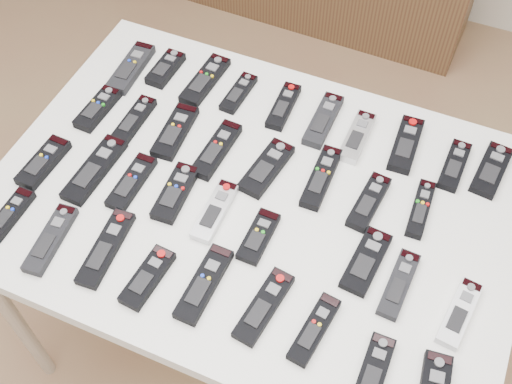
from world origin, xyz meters
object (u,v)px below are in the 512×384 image
at_px(remote_0, 131,68).
at_px(remote_4, 283,106).
at_px(remote_18, 44,162).
at_px(remote_27, 10,214).
at_px(remote_5, 323,120).
at_px(remote_33, 314,329).
at_px(remote_11, 134,120).
at_px(remote_13, 217,150).
at_px(remote_19, 95,169).
at_px(remote_23, 259,236).
at_px(remote_3, 239,93).
at_px(remote_25, 399,284).
at_px(remote_31, 204,284).
at_px(remote_34, 373,371).
at_px(remote_2, 205,80).
at_px(remote_9, 491,170).
at_px(remote_14, 267,168).
at_px(remote_22, 215,211).
at_px(remote_8, 454,166).
at_px(remote_10, 98,109).
at_px(remote_32, 264,306).
at_px(remote_24, 366,261).
at_px(remote_26, 459,313).
at_px(remote_17, 421,209).
at_px(remote_6, 357,137).
at_px(remote_16, 369,202).
at_px(remote_15, 321,177).
at_px(remote_30, 148,277).
at_px(remote_29, 106,248).
at_px(remote_12, 175,131).
at_px(remote_21, 175,193).
at_px(remote_20, 132,182).
at_px(table, 256,211).
at_px(remote_7, 406,144).
at_px(remote_1, 166,69).

bearing_deg(remote_0, remote_4, 1.45).
height_order(remote_18, remote_27, remote_18).
xyz_separation_m(remote_5, remote_33, (0.18, -0.55, 0.00)).
relative_size(remote_11, remote_13, 0.89).
height_order(remote_19, remote_23, remote_19).
xyz_separation_m(remote_3, remote_25, (0.55, -0.39, 0.00)).
bearing_deg(remote_31, remote_34, -4.73).
height_order(remote_2, remote_9, same).
xyz_separation_m(remote_14, remote_22, (-0.06, -0.16, -0.00)).
bearing_deg(remote_11, remote_8, 13.10).
distance_m(remote_0, remote_10, 0.17).
bearing_deg(remote_34, remote_32, 169.79).
bearing_deg(remote_19, remote_8, 26.15).
xyz_separation_m(remote_3, remote_24, (0.47, -0.36, 0.00)).
height_order(remote_26, remote_31, remote_31).
relative_size(remote_17, remote_34, 1.04).
xyz_separation_m(remote_6, remote_22, (-0.23, -0.35, -0.00)).
bearing_deg(remote_13, remote_5, 46.30).
bearing_deg(remote_6, remote_19, -146.90).
xyz_separation_m(remote_16, remote_26, (0.26, -0.20, -0.00)).
bearing_deg(remote_3, remote_18, -126.44).
bearing_deg(remote_5, remote_15, -71.50).
bearing_deg(remote_14, remote_18, -150.18).
xyz_separation_m(remote_30, remote_33, (0.37, 0.03, -0.00)).
bearing_deg(remote_31, remote_22, 109.71).
relative_size(remote_4, remote_23, 1.14).
relative_size(remote_18, remote_29, 0.79).
bearing_deg(remote_9, remote_11, -160.58).
distance_m(remote_26, remote_29, 0.77).
relative_size(remote_29, remote_30, 1.32).
distance_m(remote_12, remote_16, 0.52).
distance_m(remote_14, remote_34, 0.55).
height_order(remote_17, remote_30, remote_30).
bearing_deg(remote_24, remote_26, -6.01).
bearing_deg(remote_26, remote_8, 111.69).
xyz_separation_m(remote_11, remote_12, (0.12, 0.01, -0.00)).
distance_m(remote_25, remote_29, 0.65).
bearing_deg(remote_5, remote_0, -177.04).
bearing_deg(remote_14, remote_24, -18.74).
height_order(remote_21, remote_29, remote_21).
bearing_deg(remote_5, remote_20, -133.53).
distance_m(table, remote_19, 0.41).
bearing_deg(remote_16, remote_14, -174.12).
relative_size(remote_2, remote_22, 1.12).
relative_size(remote_22, remote_31, 0.91).
distance_m(remote_21, remote_30, 0.23).
bearing_deg(remote_16, remote_7, 86.78).
xyz_separation_m(table, remote_15, (0.12, 0.11, 0.07)).
bearing_deg(table, remote_6, 58.26).
relative_size(remote_1, remote_5, 0.74).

